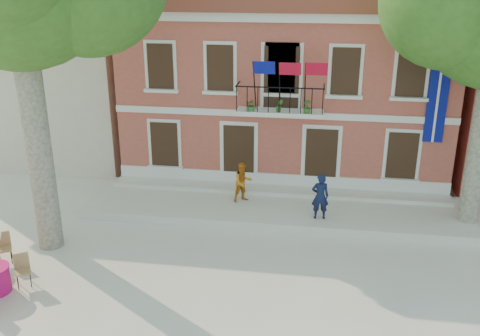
% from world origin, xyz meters
% --- Properties ---
extents(ground, '(90.00, 90.00, 0.00)m').
position_xyz_m(ground, '(0.00, 0.00, 0.00)').
color(ground, beige).
rests_on(ground, ground).
extents(main_building, '(13.50, 9.59, 7.50)m').
position_xyz_m(main_building, '(2.00, 9.99, 3.78)').
color(main_building, '#BB5A43').
rests_on(main_building, ground).
extents(neighbor_west, '(9.40, 9.40, 6.40)m').
position_xyz_m(neighbor_west, '(-9.50, 11.00, 3.22)').
color(neighbor_west, beige).
rests_on(neighbor_west, ground).
extents(terrace, '(14.00, 3.40, 0.30)m').
position_xyz_m(terrace, '(2.00, 4.40, 0.15)').
color(terrace, silver).
rests_on(terrace, ground).
extents(pedestrian_navy, '(0.64, 0.46, 1.64)m').
position_xyz_m(pedestrian_navy, '(3.63, 3.45, 1.12)').
color(pedestrian_navy, '#101738').
rests_on(pedestrian_navy, terrace).
extents(pedestrian_orange, '(0.93, 0.88, 1.51)m').
position_xyz_m(pedestrian_orange, '(0.79, 4.51, 1.05)').
color(pedestrian_orange, orange).
rests_on(pedestrian_orange, terrace).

